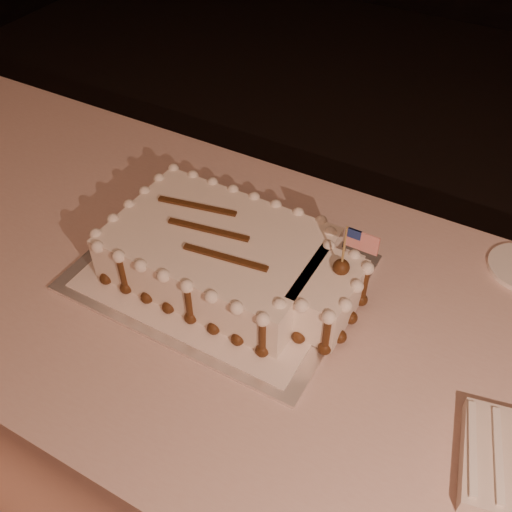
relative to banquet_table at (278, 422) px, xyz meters
The scene contains 4 objects.
banquet_table is the anchor object (origin of this frame).
cake_board 0.41m from the banquet_table, 168.54° to the left, with size 0.51×0.38×0.01m, color silver.
doily 0.41m from the banquet_table, 168.54° to the left, with size 0.46×0.35×0.00m, color white.
sheet_cake 0.45m from the banquet_table, 166.20° to the left, with size 0.49×0.28×0.19m.
Camera 1 is at (0.28, 0.01, 1.54)m, focal length 40.00 mm.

